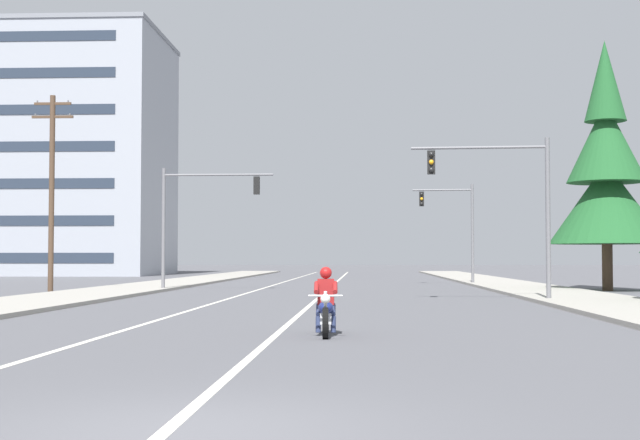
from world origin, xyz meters
name	(u,v)px	position (x,y,z in m)	size (l,w,h in m)	color
ground_plane	(184,430)	(0.00, 0.00, 0.00)	(400.00, 400.00, 0.00)	#515156
lane_stripe_center	(332,285)	(-0.16, 45.00, 0.00)	(0.16, 100.00, 0.01)	beige
lane_stripe_left	(273,285)	(-3.74, 45.00, 0.00)	(0.16, 100.00, 0.01)	beige
sidewalk_kerb_right	(522,287)	(10.17, 40.00, 0.07)	(4.40, 110.00, 0.14)	#9E998E
sidewalk_kerb_left	(146,287)	(-10.17, 40.00, 0.07)	(4.40, 110.00, 0.14)	#9E998E
motorcycle_with_rider	(326,308)	(0.91, 10.57, 0.59)	(0.70, 2.19, 1.46)	black
traffic_signal_near_right	(507,193)	(7.16, 25.64, 4.12)	(5.21, 0.46, 6.20)	slate
traffic_signal_near_left	(196,209)	(-6.77, 36.40, 4.15)	(5.66, 0.37, 6.20)	slate
traffic_signal_mid_right	(456,219)	(7.37, 47.11, 4.02)	(3.74, 0.40, 6.20)	slate
utility_pole_left_near	(52,186)	(-13.44, 34.25, 5.12)	(2.03, 0.26, 9.57)	#4C3828
conifer_tree_right_verge_far	(606,175)	(13.90, 37.05, 5.80)	(5.75, 5.75, 12.65)	#423023
apartment_building_far_left_block	(12,155)	(-32.58, 77.18, 11.72)	(29.64, 16.03, 23.43)	#999EA8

